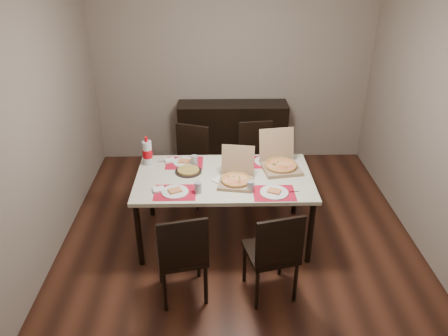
{
  "coord_description": "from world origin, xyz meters",
  "views": [
    {
      "loc": [
        -0.24,
        -3.88,
        2.93
      ],
      "look_at": [
        -0.16,
        0.02,
        0.85
      ],
      "focal_mm": 35.0,
      "sensor_mm": 36.0,
      "label": 1
    }
  ],
  "objects": [
    {
      "name": "setting_far_left",
      "position": [
        -0.57,
        0.32,
        0.77
      ],
      "size": [
        0.49,
        0.3,
        0.11
      ],
      "color": "red",
      "rests_on": "dining_table"
    },
    {
      "name": "chair_near_right",
      "position": [
        0.26,
        -0.9,
        0.51
      ],
      "size": [
        0.51,
        0.51,
        0.93
      ],
      "color": "black",
      "rests_on": "ground"
    },
    {
      "name": "room_walls",
      "position": [
        0.0,
        0.43,
        1.73
      ],
      "size": [
        3.84,
        4.02,
        2.62
      ],
      "color": "gray",
      "rests_on": "ground"
    },
    {
      "name": "dining_table",
      "position": [
        -0.16,
        0.02,
        0.68
      ],
      "size": [
        1.8,
        1.0,
        0.75
      ],
      "color": "beige",
      "rests_on": "ground"
    },
    {
      "name": "faina_plate",
      "position": [
        -0.53,
        0.13,
        0.76
      ],
      "size": [
        0.28,
        0.28,
        0.03
      ],
      "color": "black",
      "rests_on": "dining_table"
    },
    {
      "name": "ground",
      "position": [
        0.0,
        0.0,
        -0.01
      ],
      "size": [
        3.8,
        4.0,
        0.02
      ],
      "primitive_type": "cube",
      "color": "#442215",
      "rests_on": "ground"
    },
    {
      "name": "chair_near_left",
      "position": [
        -0.54,
        -0.91,
        0.51
      ],
      "size": [
        0.5,
        0.5,
        0.93
      ],
      "color": "black",
      "rests_on": "ground"
    },
    {
      "name": "setting_near_right",
      "position": [
        0.26,
        -0.31,
        0.77
      ],
      "size": [
        0.51,
        0.3,
        0.11
      ],
      "color": "red",
      "rests_on": "dining_table"
    },
    {
      "name": "pizza_box_right",
      "position": [
        0.44,
        0.19,
        0.81
      ],
      "size": [
        0.44,
        0.47,
        0.38
      ],
      "color": "#917353",
      "rests_on": "dining_table"
    },
    {
      "name": "setting_far_right",
      "position": [
        0.25,
        0.33,
        0.77
      ],
      "size": [
        0.46,
        0.3,
        0.11
      ],
      "color": "red",
      "rests_on": "dining_table"
    },
    {
      "name": "chair_far_right",
      "position": [
        0.27,
        0.94,
        0.51
      ],
      "size": [
        0.47,
        0.47,
        0.93
      ],
      "color": "black",
      "rests_on": "ground"
    },
    {
      "name": "soda_bottle",
      "position": [
        -0.97,
        0.31,
        0.88
      ],
      "size": [
        0.11,
        0.11,
        0.32
      ],
      "color": "silver",
      "rests_on": "dining_table"
    },
    {
      "name": "chair_far_left",
      "position": [
        -0.56,
        0.85,
        0.51
      ],
      "size": [
        0.53,
        0.53,
        0.93
      ],
      "color": "black",
      "rests_on": "ground"
    },
    {
      "name": "napkin_loose",
      "position": [
        -0.2,
        -0.08,
        0.76
      ],
      "size": [
        0.16,
        0.16,
        0.02
      ],
      "primitive_type": "cube",
      "rotation": [
        0.0,
        0.0,
        0.83
      ],
      "color": "white",
      "rests_on": "dining_table"
    },
    {
      "name": "dip_bowl",
      "position": [
        0.01,
        0.15,
        0.76
      ],
      "size": [
        0.13,
        0.13,
        0.03
      ],
      "primitive_type": "imported",
      "rotation": [
        0.0,
        0.0,
        0.14
      ],
      "color": "white",
      "rests_on": "dining_table"
    },
    {
      "name": "sideboard",
      "position": [
        0.0,
        1.78,
        0.45
      ],
      "size": [
        1.5,
        0.4,
        0.9
      ],
      "primitive_type": "cube",
      "color": "black",
      "rests_on": "ground"
    },
    {
      "name": "pizza_box_center",
      "position": [
        -0.04,
        -0.1,
        0.8
      ],
      "size": [
        0.38,
        0.42,
        0.33
      ],
      "color": "#917353",
      "rests_on": "dining_table"
    },
    {
      "name": "setting_near_left",
      "position": [
        -0.6,
        -0.29,
        0.77
      ],
      "size": [
        0.48,
        0.3,
        0.11
      ],
      "color": "red",
      "rests_on": "dining_table"
    }
  ]
}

